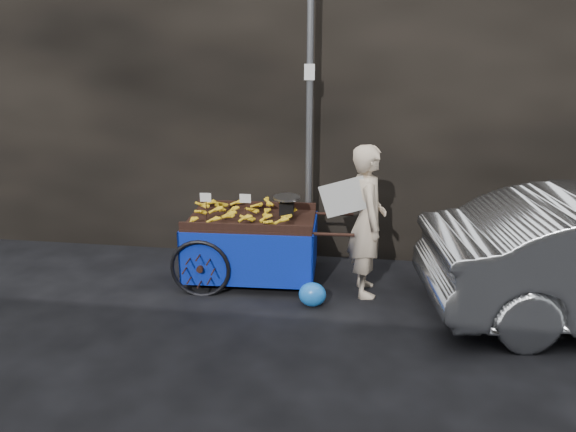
# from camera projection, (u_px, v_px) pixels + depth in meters

# --- Properties ---
(ground) EXTENTS (80.00, 80.00, 0.00)m
(ground) POSITION_uv_depth(u_px,v_px,m) (267.00, 310.00, 6.01)
(ground) COLOR black
(ground) RESTS_ON ground
(building_wall) EXTENTS (13.50, 2.00, 5.00)m
(building_wall) POSITION_uv_depth(u_px,v_px,m) (327.00, 58.00, 7.63)
(building_wall) COLOR black
(building_wall) RESTS_ON ground
(street_pole) EXTENTS (0.12, 0.10, 4.00)m
(street_pole) POSITION_uv_depth(u_px,v_px,m) (310.00, 106.00, 6.57)
(street_pole) COLOR slate
(street_pole) RESTS_ON ground
(banana_cart) EXTENTS (2.08, 1.07, 1.11)m
(banana_cart) POSITION_uv_depth(u_px,v_px,m) (247.00, 225.00, 6.56)
(banana_cart) COLOR black
(banana_cart) RESTS_ON ground
(vendor) EXTENTS (0.79, 0.68, 1.71)m
(vendor) POSITION_uv_depth(u_px,v_px,m) (367.00, 221.00, 6.17)
(vendor) COLOR beige
(vendor) RESTS_ON ground
(plastic_bag) EXTENTS (0.30, 0.24, 0.27)m
(plastic_bag) POSITION_uv_depth(u_px,v_px,m) (312.00, 294.00, 6.06)
(plastic_bag) COLOR blue
(plastic_bag) RESTS_ON ground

